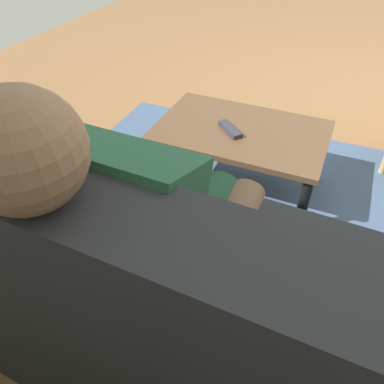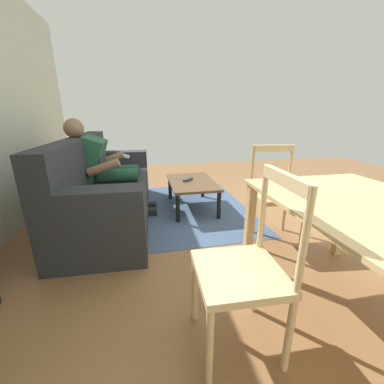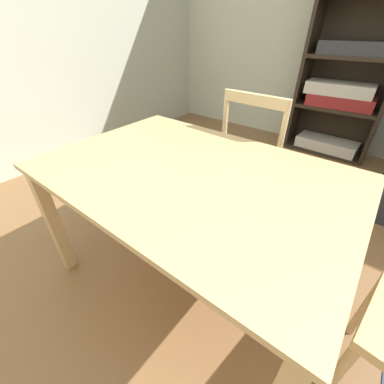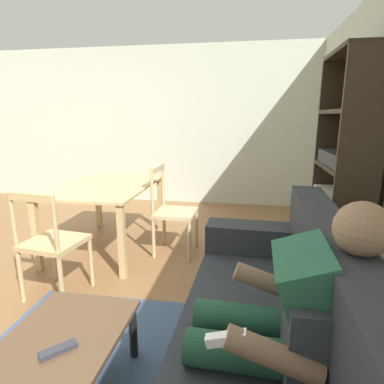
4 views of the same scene
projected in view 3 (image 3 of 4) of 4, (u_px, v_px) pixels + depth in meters
The scene contains 3 objects.
bookshelf at pixel (348, 74), 2.52m from camera, with size 0.86×0.36×1.99m.
dining_table at pixel (192, 187), 1.16m from camera, with size 1.39×0.95×0.72m.
dining_chair_near_wall at pixel (257, 162), 1.74m from camera, with size 0.43×0.43×0.94m.
Camera 3 is at (-0.27, -0.44, 1.26)m, focal length 23.14 mm.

